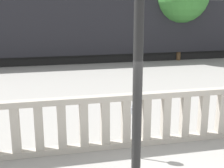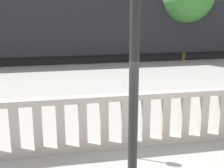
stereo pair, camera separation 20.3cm
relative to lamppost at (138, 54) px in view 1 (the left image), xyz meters
The scene contains 5 objects.
balustrade 2.76m from the lamppost, 65.67° to the left, with size 17.58×0.24×1.36m.
lamppost is the anchor object (origin of this frame).
parking_meter 1.94m from the lamppost, 74.55° to the left, with size 0.19×0.19×1.36m.
train_near 14.62m from the lamppost, 77.07° to the left, with size 29.66×2.61×4.34m.
train_far 29.89m from the lamppost, 98.11° to the left, with size 24.49×2.68×4.30m.
Camera 1 is at (-2.45, -4.34, 3.46)m, focal length 50.00 mm.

